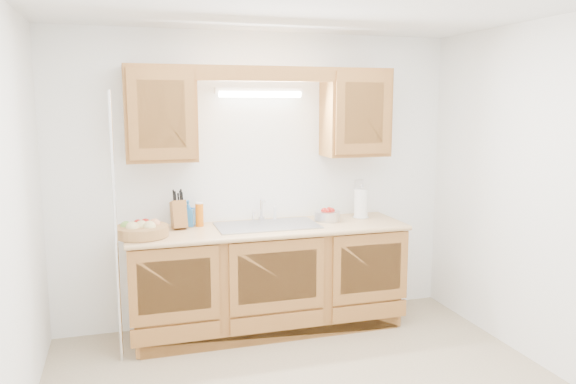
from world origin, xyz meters
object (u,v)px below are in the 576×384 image
object	(u,v)px
fruit_basket	(141,230)
apple_bowl	(327,215)
paper_towel	(361,204)
knife_block	(179,214)

from	to	relation	value
fruit_basket	apple_bowl	xyz separation A→B (m)	(1.56, 0.15, -0.01)
fruit_basket	paper_towel	size ratio (longest dim) A/B	1.38
paper_towel	apple_bowl	world-z (taller)	paper_towel
fruit_basket	knife_block	xyz separation A→B (m)	(0.30, 0.22, 0.06)
knife_block	apple_bowl	xyz separation A→B (m)	(1.26, -0.07, -0.07)
knife_block	paper_towel	size ratio (longest dim) A/B	1.07
knife_block	apple_bowl	bearing A→B (deg)	-8.98
knife_block	apple_bowl	world-z (taller)	knife_block
fruit_basket	knife_block	size ratio (longest dim) A/B	1.30
paper_towel	apple_bowl	bearing A→B (deg)	-175.59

